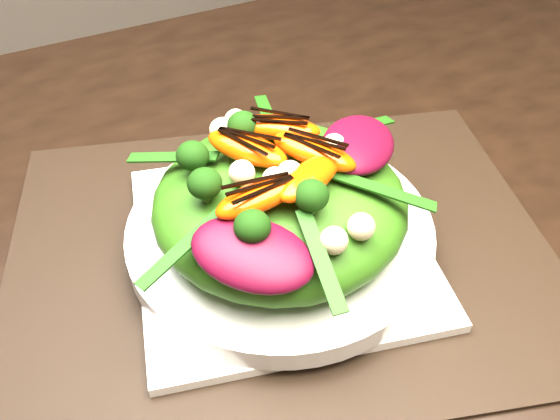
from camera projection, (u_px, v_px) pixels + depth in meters
name	position (u px, v px, depth m)	size (l,w,h in m)	color
dining_table	(405.00, 199.00, 0.59)	(1.60, 0.90, 0.75)	black
placemat	(280.00, 248.00, 0.51)	(0.46, 0.35, 0.00)	black
plate_base	(280.00, 243.00, 0.51)	(0.24, 0.24, 0.01)	white
salad_bowl	(280.00, 231.00, 0.50)	(0.26, 0.26, 0.02)	silver
lettuce_mound	(280.00, 203.00, 0.48)	(0.21, 0.21, 0.07)	#316212
radicchio_leaf	(359.00, 144.00, 0.48)	(0.09, 0.06, 0.02)	#460719
orange_segment	(268.00, 151.00, 0.46)	(0.07, 0.03, 0.02)	#F23E04
broccoli_floret	(205.00, 155.00, 0.45)	(0.04, 0.04, 0.04)	#0F360A
macadamia_nut	(331.00, 187.00, 0.43)	(0.02, 0.02, 0.02)	#C4B58A
balsamic_drizzle	(268.00, 141.00, 0.45)	(0.04, 0.00, 0.00)	black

